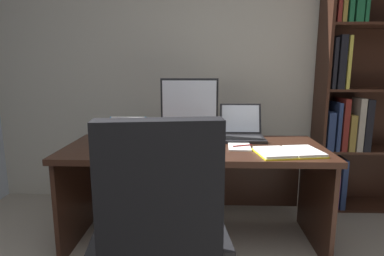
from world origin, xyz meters
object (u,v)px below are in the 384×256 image
keyboard (187,149)px  monitor (189,109)px  computer_mouse (142,148)px  open_binder (289,152)px  pen (242,146)px  laptop (242,132)px  reading_stand_with_book (125,128)px  desk (195,169)px  notepad (239,147)px  coffee_mug (101,136)px  bookshelf (360,95)px

keyboard → monitor: bearing=90.0°
keyboard → computer_mouse: computer_mouse is taller
open_binder → pen: size_ratio=3.16×
keyboard → laptop: bearing=43.5°
laptop → reading_stand_with_book: size_ratio=1.14×
keyboard → pen: keyboard is taller
computer_mouse → open_binder: bearing=-3.0°
desk → reading_stand_with_book: 0.65m
laptop → computer_mouse: bearing=-151.4°
computer_mouse → notepad: (0.65, 0.10, -0.02)m
desk → computer_mouse: size_ratio=17.27×
reading_stand_with_book → notepad: reading_stand_with_book is taller
coffee_mug → bookshelf: bearing=15.4°
desk → open_binder: 0.69m
computer_mouse → desk: bearing=31.7°
keyboard → coffee_mug: bearing=161.6°
laptop → pen: (-0.03, -0.28, -0.04)m
desk → coffee_mug: size_ratio=19.16×
desk → reading_stand_with_book: reading_stand_with_book is taller
laptop → notepad: (-0.05, -0.28, -0.05)m
notepad → pen: 0.02m
pen → monitor: bearing=144.4°
laptop → keyboard: bearing=-136.5°
pen → coffee_mug: coffee_mug is taller
pen → computer_mouse: bearing=-171.3°
reading_stand_with_book → notepad: 0.92m
open_binder → pen: bearing=141.4°
computer_mouse → monitor: bearing=51.1°
computer_mouse → coffee_mug: coffee_mug is taller
pen → open_binder: bearing=-29.3°
laptop → computer_mouse: size_ratio=3.25×
monitor → open_binder: monitor is taller
monitor → open_binder: (0.65, -0.42, -0.22)m
reading_stand_with_book → bookshelf: bearing=10.6°
monitor → open_binder: size_ratio=1.04×
bookshelf → reading_stand_with_book: bearing=-169.4°
desk → monitor: monitor is taller
keyboard → pen: (0.37, 0.10, 0.00)m
computer_mouse → pen: size_ratio=0.74×
monitor → reading_stand_with_book: bearing=174.5°
open_binder → desk: bearing=147.2°
laptop → pen: size_ratio=2.42×
monitor → laptop: (0.40, 0.01, -0.17)m
desk → computer_mouse: bearing=-148.3°
notepad → pen: (0.02, 0.00, 0.01)m
computer_mouse → open_binder: size_ratio=0.24×
desk → keyboard: (-0.04, -0.21, 0.20)m
keyboard → notepad: 0.37m
monitor → coffee_mug: bearing=-165.8°
desk → open_binder: open_binder is taller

